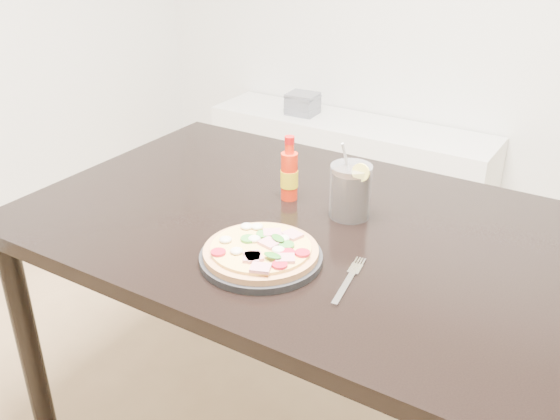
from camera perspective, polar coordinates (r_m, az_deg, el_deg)
The scene contains 8 objects.
dining_table at distance 1.56m, azimuth 2.34°, elevation -3.69°, with size 1.40×0.90×0.75m.
plate at distance 1.35m, azimuth -1.74°, elevation -4.38°, with size 0.27×0.27×0.02m, color black.
pizza at distance 1.34m, azimuth -1.71°, elevation -3.66°, with size 0.25×0.25×0.03m.
hot_sauce_bottle at distance 1.60m, azimuth 0.86°, elevation 3.26°, with size 0.05×0.05×0.17m.
cola_cup at distance 1.52m, azimuth 6.44°, elevation 1.63°, with size 0.11×0.10×0.19m.
fork at distance 1.30m, azimuth 6.37°, elevation -6.25°, with size 0.05×0.19×0.00m.
media_console at distance 3.11m, azimuth 6.18°, elevation 3.67°, with size 1.40×0.34×0.50m, color white.
cd_stack at distance 3.09m, azimuth 2.08°, elevation 9.69°, with size 0.14×0.12×0.10m.
Camera 1 is at (0.42, -0.52, 1.45)m, focal length 40.00 mm.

